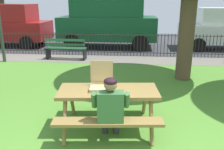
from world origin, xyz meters
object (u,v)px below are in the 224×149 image
parked_car_left (4,24)px  adult_at_table (110,107)px  parked_car_center (108,21)px  picnic_table_foreground (108,99)px  park_bench_center (66,49)px  pizza_box_open (101,83)px

parked_car_left → adult_at_table: bearing=-53.5°
parked_car_center → parked_car_left: bearing=-180.0°
picnic_table_foreground → park_bench_center: size_ratio=1.20×
adult_at_table → park_bench_center: 6.26m
picnic_table_foreground → parked_car_center: (-0.86, 8.05, 0.71)m
picnic_table_foreground → parked_car_center: parked_car_center is taller
pizza_box_open → parked_car_center: (-0.73, 7.96, 0.44)m
picnic_table_foreground → parked_car_left: bearing=127.7°
pizza_box_open → park_bench_center: size_ratio=0.30×
picnic_table_foreground → adult_at_table: 0.51m
picnic_table_foreground → adult_at_table: (0.09, -0.49, 0.06)m
picnic_table_foreground → pizza_box_open: 0.31m
adult_at_table → parked_car_center: size_ratio=0.25×
park_bench_center → pizza_box_open: bearing=-67.9°
parked_car_left → parked_car_center: (5.36, 0.00, 0.21)m
park_bench_center → parked_car_left: size_ratio=0.35×
parked_car_left → pizza_box_open: bearing=-52.6°
adult_at_table → parked_car_center: 8.62m
picnic_table_foreground → pizza_box_open: pizza_box_open is taller
adult_at_table → parked_car_left: 10.63m
picnic_table_foreground → parked_car_center: bearing=96.1°
parked_car_center → pizza_box_open: bearing=-84.8°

